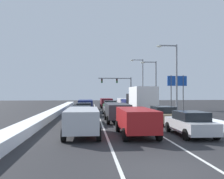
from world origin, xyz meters
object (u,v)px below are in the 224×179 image
traffic_light_gantry (121,85)px  roadside_sign_right (177,85)px  sedan_silver_right_lane_nearest (190,123)px  suv_navy_left_lane_fourth (86,105)px  sedan_tan_left_lane_second (81,115)px  sedan_black_left_lane_third (84,109)px  sedan_white_left_lane_fifth (85,104)px  sedan_tan_right_lane_second (163,115)px  suv_navy_right_lane_fourth (130,104)px  box_truck_right_lane_third (141,99)px  street_lamp_right_far (141,79)px  street_lamp_right_near (174,73)px  suv_white_right_lane_fifth (124,102)px  suv_maroon_center_lane_fifth (106,102)px  suv_charcoal_center_lane_second (117,111)px  suv_red_center_lane_nearest (136,119)px  suv_silver_left_lane_nearest (82,120)px  sedan_gray_center_lane_third (112,109)px  street_lamp_right_mid (154,80)px  sedan_green_center_lane_fourth (110,106)px

traffic_light_gantry → roadside_sign_right: (7.02, -16.30, -0.48)m
sedan_silver_right_lane_nearest → suv_navy_left_lane_fourth: suv_navy_left_lane_fourth is taller
sedan_tan_left_lane_second → sedan_black_left_lane_third: size_ratio=1.00×
sedan_white_left_lane_fifth → sedan_tan_right_lane_second: bearing=-70.9°
sedan_tan_left_lane_second → suv_navy_right_lane_fourth: bearing=65.3°
box_truck_right_lane_third → street_lamp_right_far: 19.81m
sedan_tan_right_lane_second → street_lamp_right_near: bearing=64.3°
suv_navy_right_lane_fourth → suv_white_right_lane_fifth: same height
suv_maroon_center_lane_fifth → traffic_light_gantry: 12.48m
suv_charcoal_center_lane_second → traffic_light_gantry: size_ratio=0.65×
sedan_tan_right_lane_second → sedan_silver_right_lane_nearest: bearing=-89.9°
sedan_black_left_lane_third → sedan_white_left_lane_fifth: same height
sedan_tan_right_lane_second → suv_white_right_lane_fifth: 22.74m
suv_charcoal_center_lane_second → street_lamp_right_near: 11.08m
sedan_tan_left_lane_second → street_lamp_right_far: street_lamp_right_far is taller
suv_white_right_lane_fifth → traffic_light_gantry: (0.78, 10.74, 3.48)m
suv_red_center_lane_nearest → suv_silver_left_lane_nearest: 3.35m
sedan_silver_right_lane_nearest → sedan_tan_right_lane_second: 5.63m
sedan_gray_center_lane_third → street_lamp_right_mid: street_lamp_right_mid is taller
suv_navy_right_lane_fourth → suv_white_right_lane_fifth: 7.05m
suv_charcoal_center_lane_second → sedan_black_left_lane_third: size_ratio=1.09×
suv_silver_left_lane_nearest → suv_navy_left_lane_fourth: same height
sedan_black_left_lane_third → suv_white_right_lane_fifth: bearing=65.3°
sedan_gray_center_lane_third → sedan_silver_right_lane_nearest: bearing=-75.4°
sedan_silver_right_lane_nearest → suv_navy_right_lane_fourth: bearing=90.5°
sedan_silver_right_lane_nearest → sedan_white_left_lane_fifth: size_ratio=1.00×
sedan_black_left_lane_third → box_truck_right_lane_third: bearing=-1.6°
street_lamp_right_near → street_lamp_right_far: street_lamp_right_far is taller
suv_charcoal_center_lane_second → suv_silver_left_lane_nearest: size_ratio=1.00×
sedan_gray_center_lane_third → street_lamp_right_far: size_ratio=0.48×
suv_navy_left_lane_fourth → street_lamp_right_far: (10.79, 13.06, 4.50)m
box_truck_right_lane_third → street_lamp_right_mid: 11.13m
street_lamp_right_mid → box_truck_right_lane_third: bearing=-113.2°
suv_white_right_lane_fifth → street_lamp_right_mid: bearing=-52.1°
sedan_tan_left_lane_second → sedan_green_center_lane_fourth: bearing=75.4°
suv_charcoal_center_lane_second → suv_maroon_center_lane_fifth: same height
suv_charcoal_center_lane_second → suv_maroon_center_lane_fifth: size_ratio=1.00×
suv_navy_right_lane_fourth → roadside_sign_right: size_ratio=0.89×
sedan_gray_center_lane_third → sedan_tan_left_lane_second: 8.25m
sedan_gray_center_lane_third → sedan_white_left_lane_fifth: size_ratio=1.00×
sedan_tan_left_lane_second → street_lamp_right_far: 28.45m
street_lamp_right_near → street_lamp_right_far: (-0.10, 18.22, 0.38)m
suv_maroon_center_lane_fifth → suv_navy_left_lane_fourth: bearing=-112.2°
sedan_green_center_lane_fourth → sedan_white_left_lane_fifth: size_ratio=1.00×
sedan_silver_right_lane_nearest → sedan_black_left_lane_third: (-6.91, 13.46, 0.00)m
suv_charcoal_center_lane_second → roadside_sign_right: 19.49m
suv_navy_right_lane_fourth → suv_navy_left_lane_fourth: 6.98m
suv_maroon_center_lane_fifth → sedan_gray_center_lane_third: bearing=-91.3°
suv_white_right_lane_fifth → sedan_green_center_lane_fourth: bearing=-113.0°
suv_navy_right_lane_fourth → sedan_black_left_lane_third: size_ratio=1.09×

